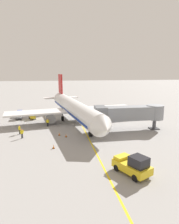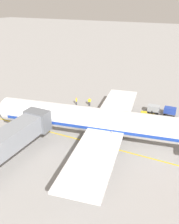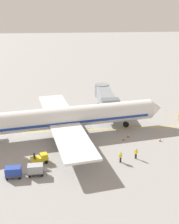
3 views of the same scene
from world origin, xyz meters
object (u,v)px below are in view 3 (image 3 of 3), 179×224
Objects in this scene: baggage_tug_lead at (40,159)px; baggage_cart_front at (35,169)px; safety_cone_wing_tip at (160,140)px; ground_crew_wing_walker at (136,153)px; baggage_cart_second_in_train at (13,171)px; parked_airliner at (67,118)px; ground_crew_marshaller at (121,157)px; safety_cone_nose_right at (123,139)px; safety_cone_nose_left at (128,135)px; jet_bridge at (105,97)px; ground_crew_loader at (87,143)px.

baggage_tug_lead reaches higher than baggage_cart_front.
baggage_cart_front is at bearing -67.74° from safety_cone_wing_tip.
ground_crew_wing_walker is at bearing 89.04° from baggage_tug_lead.
baggage_tug_lead is 20.81m from safety_cone_wing_tip.
ground_crew_wing_walker reaches higher than baggage_cart_second_in_train.
parked_airliner is 14.03m from baggage_cart_front.
safety_cone_nose_right is at bearing 164.35° from ground_crew_marshaller.
baggage_cart_second_in_train is at bearing -59.37° from safety_cone_nose_left.
ground_crew_marshaller is 10.37m from safety_cone_wing_tip.
jet_bridge is at bearing 139.93° from parked_airliner.
ground_crew_wing_walker and ground_crew_marshaller have the same top height.
ground_crew_loader is 2.86× the size of safety_cone_nose_left.
safety_cone_wing_tip is (-8.72, 23.49, -0.66)m from baggage_cart_second_in_train.
ground_crew_loader reaches higher than safety_cone_nose_right.
baggage_tug_lead is 15.27m from safety_cone_nose_right.
safety_cone_wing_tip is (14.84, 7.25, -3.17)m from jet_bridge.
parked_airliner is 15.53m from baggage_cart_second_in_train.
ground_crew_wing_walker reaches higher than safety_cone_wing_tip.
ground_crew_loader is at bearing -84.34° from safety_cone_wing_tip.
ground_crew_loader and ground_crew_marshaller have the same top height.
baggage_cart_front is (3.21, -0.41, 0.24)m from baggage_tug_lead.
parked_airliner is 22.04× the size of ground_crew_marshaller.
ground_crew_wing_walker is at bearing 107.74° from ground_crew_marshaller.
baggage_cart_front reaches higher than safety_cone_nose_right.
jet_bridge reaches higher than baggage_cart_front.
baggage_tug_lead is 4.85m from baggage_cart_second_in_train.
parked_airliner is at bearing 160.14° from baggage_cart_front.
safety_cone_nose_left is (-7.62, 0.61, -0.66)m from ground_crew_wing_walker.
ground_crew_wing_walker is (0.24, 14.44, 0.24)m from baggage_tug_lead.
baggage_cart_second_in_train is 21.39m from safety_cone_nose_left.
parked_airliner is 13.46m from ground_crew_marshaller.
parked_airliner is at bearing 150.19° from baggage_cart_second_in_train.
baggage_cart_second_in_train is (0.30, -2.93, 0.00)m from baggage_cart_front.
jet_bridge is 23.57× the size of safety_cone_nose_left.
safety_cone_nose_left is (-3.43, 7.60, -0.66)m from ground_crew_loader.
safety_cone_nose_left is at bearing 136.07° from safety_cone_nose_right.
ground_crew_wing_walker is (-3.27, 17.78, 0.00)m from baggage_cart_second_in_train.
parked_airliner is 13.36m from jet_bridge.
safety_cone_nose_left is at bearing 9.67° from jet_bridge.
baggage_tug_lead is 8.43m from ground_crew_loader.
parked_airliner reaches higher than safety_cone_nose_left.
ground_crew_loader is at bearing 28.23° from parked_airliner.
baggage_cart_second_in_train is at bearing -29.81° from parked_airliner.
safety_cone_wing_tip is at bearing 133.68° from ground_crew_wing_walker.
safety_cone_wing_tip is (-6.26, 8.25, -0.66)m from ground_crew_marshaller.
baggage_cart_front is (23.25, -13.31, -2.51)m from jet_bridge.
ground_crew_loader is (5.87, 3.15, -2.23)m from parked_airliner.
ground_crew_loader is (16.10, -5.45, -2.50)m from jet_bridge.
safety_cone_wing_tip is (2.17, 5.09, 0.00)m from safety_cone_nose_left.
baggage_tug_lead is 1.62× the size of ground_crew_loader.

